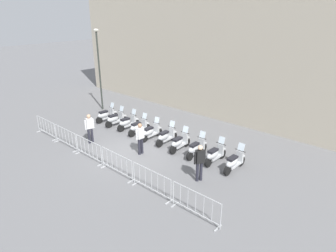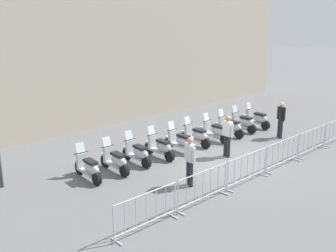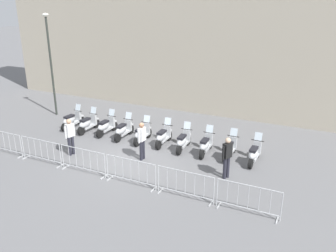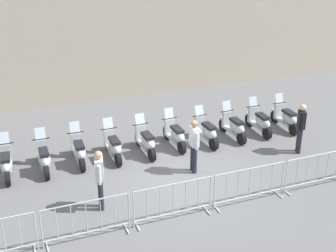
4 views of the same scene
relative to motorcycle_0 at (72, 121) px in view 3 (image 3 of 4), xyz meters
name	(u,v)px [view 3 (image 3 of 4)]	position (x,y,z in m)	size (l,w,h in m)	color
ground_plane	(132,159)	(4.73, -2.53, -0.45)	(120.00, 120.00, 0.00)	slate
building_facade	(203,13)	(5.77, 6.01, 5.47)	(28.00, 2.40, 11.86)	#B2A893
motorcycle_0	(72,121)	(0.00, 0.00, 0.00)	(0.66, 1.72, 1.24)	black
motorcycle_1	(88,124)	(1.10, -0.19, 0.00)	(0.63, 1.72, 1.24)	black
motorcycle_2	(106,126)	(2.21, -0.23, 0.00)	(0.63, 1.72, 1.24)	black
motorcycle_3	(123,130)	(3.31, -0.45, 0.00)	(0.59, 1.72, 1.24)	black
motorcycle_4	(142,134)	(4.41, -0.62, 0.00)	(0.57, 1.73, 1.24)	black
motorcycle_5	(163,136)	(5.52, -0.63, 0.00)	(0.56, 1.73, 1.24)	black
motorcycle_6	(183,141)	(6.61, -0.90, 0.00)	(0.56, 1.73, 1.24)	black
motorcycle_7	(206,145)	(7.72, -1.01, 0.00)	(0.56, 1.73, 1.24)	black
motorcycle_8	(229,149)	(8.82, -1.09, 0.00)	(0.60, 1.72, 1.24)	black
motorcycle_9	(254,154)	(9.92, -1.27, 0.00)	(0.61, 1.72, 1.24)	black
barrier_segment_0	(4,142)	(-1.12, -3.82, 0.07)	(2.16, 0.68, 1.07)	#B2B5B7
barrier_segment_1	(41,151)	(1.12, -4.10, 0.07)	(2.16, 0.68, 1.07)	#B2B5B7
barrier_segment_2	(83,161)	(3.37, -4.37, 0.07)	(2.16, 0.68, 1.07)	#B2B5B7
barrier_segment_3	(131,172)	(5.61, -4.64, 0.07)	(2.16, 0.68, 1.07)	#B2B5B7
barrier_segment_4	(185,185)	(7.85, -4.92, 0.07)	(2.16, 0.68, 1.07)	#B2B5B7
barrier_segment_5	(248,199)	(10.10, -5.19, 0.07)	(2.16, 0.68, 1.07)	#B2B5B7
street_lamp	(50,56)	(-2.28, 1.79, 3.14)	(0.36, 0.36, 5.98)	#2D332D
officer_near_row_end	(227,155)	(9.00, -2.96, 0.53)	(0.38, 0.48, 1.73)	#23232D
officer_mid_plaza	(142,139)	(5.17, -2.43, 0.53)	(0.28, 0.54, 1.73)	#23232D
officer_by_barriers	(70,135)	(1.90, -2.99, 0.53)	(0.33, 0.52, 1.73)	#23232D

